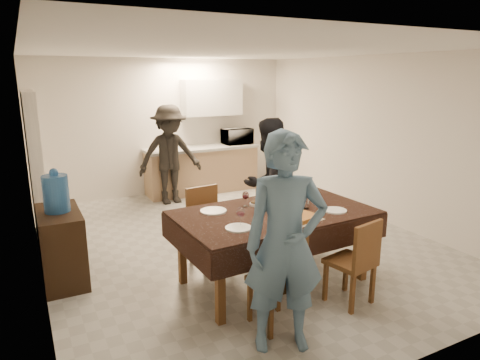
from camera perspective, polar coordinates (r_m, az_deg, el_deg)
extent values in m
cube|color=#A9A9A4|center=(6.12, -0.51, -8.16)|extent=(5.00, 6.00, 0.02)
cube|color=white|center=(5.68, -0.57, 16.94)|extent=(5.00, 6.00, 0.02)
cube|color=silver|center=(8.51, -9.80, 6.98)|extent=(5.00, 0.02, 2.60)
cube|color=silver|center=(3.44, 22.83, -4.16)|extent=(5.00, 0.02, 2.60)
cube|color=silver|center=(5.15, -26.17, 1.27)|extent=(0.02, 6.00, 2.60)
cube|color=silver|center=(7.23, 17.50, 5.33)|extent=(0.02, 6.00, 2.60)
cube|color=white|center=(6.38, -25.59, 1.24)|extent=(0.15, 1.40, 2.10)
cube|color=tan|center=(8.56, -5.08, 1.26)|extent=(2.20, 0.60, 0.86)
cube|color=#A9AAA5|center=(8.48, -5.14, 4.26)|extent=(2.24, 0.64, 0.05)
cube|color=silver|center=(8.62, -3.77, 10.91)|extent=(1.20, 0.34, 0.70)
cube|color=black|center=(4.74, 4.60, -4.43)|extent=(2.19, 1.33, 0.04)
cube|color=brown|center=(4.88, 4.50, -9.09)|extent=(0.08, 0.08, 0.79)
cube|color=brown|center=(4.07, 4.71, -13.28)|extent=(0.45, 0.45, 0.05)
cube|color=brown|center=(3.82, 6.31, -11.09)|extent=(0.42, 0.07, 0.44)
cube|color=brown|center=(4.57, 14.48, -10.53)|extent=(0.49, 0.49, 0.05)
cube|color=brown|center=(4.35, 16.34, -8.40)|extent=(0.41, 0.12, 0.44)
cube|color=brown|center=(5.28, -4.01, -6.46)|extent=(0.48, 0.48, 0.05)
cube|color=brown|center=(5.03, -3.16, -4.41)|extent=(0.44, 0.09, 0.46)
cube|color=brown|center=(5.68, 4.38, -5.18)|extent=(0.55, 0.55, 0.05)
cube|color=brown|center=(5.45, 5.47, -3.29)|extent=(0.40, 0.20, 0.45)
cube|color=black|center=(5.28, -22.69, -8.15)|extent=(0.45, 0.89, 0.83)
cylinder|color=#2F69B3|center=(5.09, -23.34, -1.67)|extent=(0.27, 0.27, 0.41)
cylinder|color=white|center=(4.85, 8.46, -2.58)|extent=(0.13, 0.13, 0.20)
cube|color=#B57B35|center=(4.48, 8.29, -5.01)|extent=(0.45, 0.38, 0.05)
cylinder|color=white|center=(5.02, 6.43, -2.70)|extent=(0.19, 0.19, 0.07)
cylinder|color=white|center=(4.93, 2.39, -3.19)|extent=(0.19, 0.19, 0.03)
cylinder|color=white|center=(4.20, -0.21, -6.40)|extent=(0.26, 0.26, 0.02)
cylinder|color=white|center=(4.84, 12.56, -3.97)|extent=(0.26, 0.26, 0.01)
cylinder|color=white|center=(4.71, -3.57, -4.13)|extent=(0.29, 0.29, 0.02)
cylinder|color=white|center=(5.29, 8.41, -2.24)|extent=(0.25, 0.25, 0.01)
imported|color=silver|center=(8.77, -0.38, 5.86)|extent=(0.57, 0.39, 0.32)
imported|color=#587C9E|center=(3.58, 6.07, -8.47)|extent=(0.80, 0.67, 1.88)
imported|color=black|center=(5.85, 3.74, -0.25)|extent=(1.01, 0.89, 1.74)
imported|color=black|center=(7.79, -9.33, 3.33)|extent=(1.15, 0.66, 1.78)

